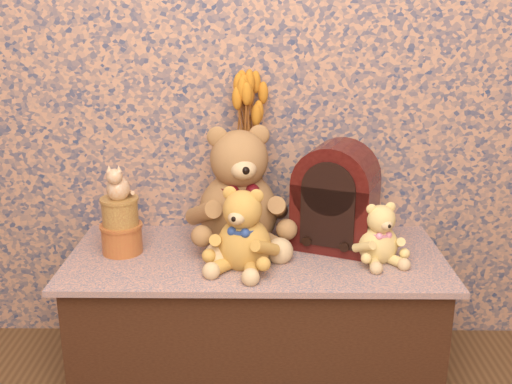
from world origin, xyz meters
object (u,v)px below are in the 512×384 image
(teddy_small, at_px, (379,230))
(biscuit_tin_lower, at_px, (122,239))
(cathedral_radio, at_px, (336,196))
(cat_figurine, at_px, (118,181))
(ceramic_vase, at_px, (248,211))
(teddy_medium, at_px, (244,224))
(teddy_large, at_px, (238,181))

(teddy_small, xyz_separation_m, biscuit_tin_lower, (-0.86, 0.06, -0.06))
(biscuit_tin_lower, bearing_deg, cathedral_radio, 4.91)
(cathedral_radio, relative_size, cat_figurine, 2.96)
(ceramic_vase, distance_m, biscuit_tin_lower, 0.47)
(teddy_small, distance_m, biscuit_tin_lower, 0.87)
(teddy_medium, relative_size, teddy_small, 1.32)
(teddy_small, bearing_deg, biscuit_tin_lower, 158.66)
(cathedral_radio, bearing_deg, ceramic_vase, -178.44)
(cathedral_radio, bearing_deg, teddy_medium, -129.04)
(teddy_medium, distance_m, biscuit_tin_lower, 0.45)
(teddy_small, bearing_deg, ceramic_vase, 133.97)
(teddy_medium, xyz_separation_m, cat_figurine, (-0.42, 0.11, 0.11))
(teddy_small, xyz_separation_m, ceramic_vase, (-0.44, 0.24, -0.02))
(teddy_small, height_order, cat_figurine, cat_figurine)
(teddy_medium, xyz_separation_m, ceramic_vase, (0.01, 0.29, -0.06))
(teddy_large, height_order, cat_figurine, teddy_large)
(teddy_medium, bearing_deg, biscuit_tin_lower, -175.11)
(teddy_small, relative_size, cathedral_radio, 0.59)
(cathedral_radio, distance_m, biscuit_tin_lower, 0.75)
(teddy_medium, bearing_deg, ceramic_vase, 108.07)
(teddy_small, height_order, cathedral_radio, cathedral_radio)
(ceramic_vase, height_order, cat_figurine, cat_figurine)
(cathedral_radio, distance_m, cat_figurine, 0.74)
(teddy_medium, bearing_deg, cat_figurine, -175.11)
(cathedral_radio, bearing_deg, teddy_small, -21.86)
(teddy_medium, height_order, cat_figurine, cat_figurine)
(biscuit_tin_lower, height_order, cat_figurine, cat_figurine)
(teddy_large, xyz_separation_m, teddy_small, (0.47, -0.15, -0.12))
(biscuit_tin_lower, bearing_deg, ceramic_vase, 22.46)
(teddy_large, xyz_separation_m, cathedral_radio, (0.34, -0.03, -0.04))
(cathedral_radio, relative_size, ceramic_vase, 2.11)
(ceramic_vase, bearing_deg, teddy_medium, -91.30)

